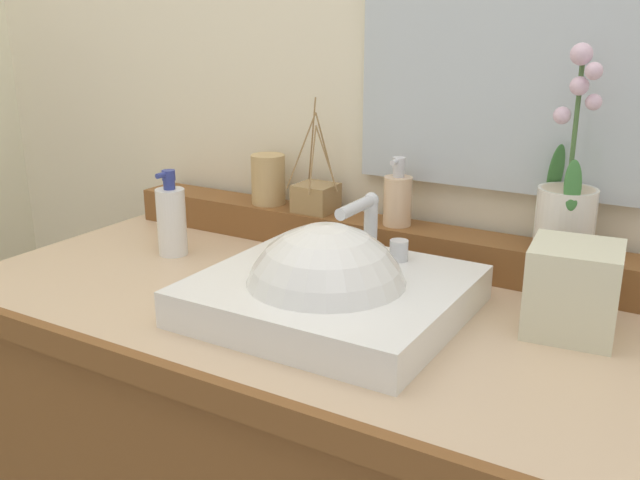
# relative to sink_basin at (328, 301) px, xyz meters

# --- Properties ---
(wall_back) EXTENTS (3.12, 0.20, 2.73)m
(wall_back) POSITION_rel_sink_basin_xyz_m (-0.06, 0.47, 0.45)
(wall_back) COLOR beige
(wall_back) RESTS_ON ground
(back_ledge) EXTENTS (1.17, 0.09, 0.07)m
(back_ledge) POSITION_rel_sink_basin_xyz_m (-0.06, 0.31, 0.01)
(back_ledge) COLOR brown
(back_ledge) RESTS_ON vanity_cabinet
(sink_basin) EXTENTS (0.41, 0.38, 0.29)m
(sink_basin) POSITION_rel_sink_basin_xyz_m (0.00, 0.00, 0.00)
(sink_basin) COLOR white
(sink_basin) RESTS_ON vanity_cabinet
(soap_bar) EXTENTS (0.07, 0.04, 0.02)m
(soap_bar) POSITION_rel_sink_basin_xyz_m (-0.11, 0.12, 0.05)
(soap_bar) COLOR silver
(soap_bar) RESTS_ON sink_basin
(potted_plant) EXTENTS (0.10, 0.12, 0.35)m
(potted_plant) POSITION_rel_sink_basin_xyz_m (0.29, 0.29, 0.14)
(potted_plant) COLOR silver
(potted_plant) RESTS_ON back_ledge
(soap_dispenser) EXTENTS (0.06, 0.06, 0.13)m
(soap_dispenser) POSITION_rel_sink_basin_xyz_m (-0.02, 0.30, 0.10)
(soap_dispenser) COLOR beige
(soap_dispenser) RESTS_ON back_ledge
(tumbler_cup) EXTENTS (0.07, 0.07, 0.11)m
(tumbler_cup) POSITION_rel_sink_basin_xyz_m (-0.33, 0.31, 0.10)
(tumbler_cup) COLOR tan
(tumbler_cup) RESTS_ON back_ledge
(reed_diffuser) EXTENTS (0.11, 0.11, 0.23)m
(reed_diffuser) POSITION_rel_sink_basin_xyz_m (-0.21, 0.31, 0.08)
(reed_diffuser) COLOR #9A7849
(reed_diffuser) RESTS_ON back_ledge
(lotion_bottle) EXTENTS (0.06, 0.06, 0.17)m
(lotion_bottle) POSITION_rel_sink_basin_xyz_m (-0.42, 0.10, 0.05)
(lotion_bottle) COLOR white
(lotion_bottle) RESTS_ON vanity_cabinet
(tissue_box) EXTENTS (0.14, 0.14, 0.14)m
(tissue_box) POSITION_rel_sink_basin_xyz_m (0.35, 0.13, 0.05)
(tissue_box) COLOR beige
(tissue_box) RESTS_ON vanity_cabinet
(mirror) EXTENTS (0.53, 0.02, 0.45)m
(mirror) POSITION_rel_sink_basin_xyz_m (0.14, 0.36, 0.35)
(mirror) COLOR silver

